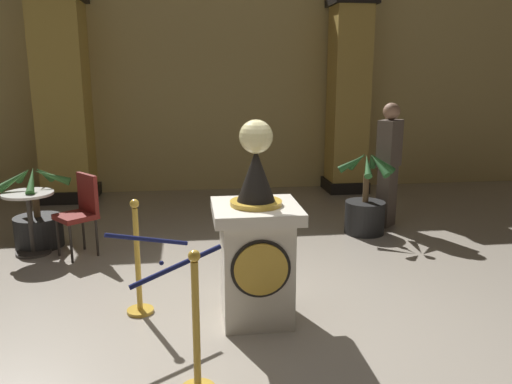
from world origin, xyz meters
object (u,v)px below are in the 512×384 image
stanchion_near (138,274)px  stanchion_far (197,345)px  cafe_chair_red (81,208)px  cafe_table (30,215)px  pedestal_clock (256,246)px  potted_palm_left (38,223)px  bystander_guest (389,162)px  potted_palm_right (365,208)px

stanchion_near → stanchion_far: 1.35m
cafe_chair_red → cafe_table: bearing=170.4°
pedestal_clock → cafe_table: (-2.42, 1.98, -0.19)m
potted_palm_left → cafe_chair_red: potted_palm_left is taller
pedestal_clock → bystander_guest: pedestal_clock is taller
cafe_chair_red → stanchion_near: bearing=-64.3°
potted_palm_right → cafe_chair_red: 3.60m
potted_palm_left → cafe_chair_red: bearing=-31.6°
pedestal_clock → bystander_guest: (2.18, 2.55, 0.24)m
potted_palm_left → potted_palm_right: size_ratio=0.93×
potted_palm_left → cafe_table: potted_palm_left is taller
stanchion_far → cafe_table: stanchion_far is taller
cafe_table → cafe_chair_red: 0.63m
bystander_guest → cafe_chair_red: size_ratio=1.78×
stanchion_near → potted_palm_left: 2.44m
stanchion_near → cafe_table: size_ratio=1.40×
potted_palm_right → bystander_guest: (0.41, 0.30, 0.57)m
stanchion_far → potted_palm_left: size_ratio=0.97×
potted_palm_right → stanchion_near: bearing=-144.3°
potted_palm_right → cafe_table: size_ratio=1.50×
bystander_guest → cafe_table: size_ratio=2.29×
stanchion_far → cafe_table: 3.55m
stanchion_near → potted_palm_right: (2.79, 2.01, -0.03)m
stanchion_near → bystander_guest: (3.20, 2.31, 0.54)m
pedestal_clock → stanchion_far: pedestal_clock is taller
stanchion_near → potted_palm_right: potted_palm_right is taller
stanchion_far → cafe_table: bearing=122.2°
potted_palm_left → stanchion_near: bearing=-55.2°
bystander_guest → cafe_chair_red: bystander_guest is taller
bystander_guest → potted_palm_right: bearing=-143.9°
bystander_guest → cafe_table: bystander_guest is taller
potted_palm_right → cafe_chair_red: bearing=-174.1°
cafe_table → stanchion_near: bearing=-51.2°
potted_palm_left → cafe_chair_red: size_ratio=1.09×
stanchion_near → stanchion_far: (0.49, -1.26, -0.02)m
pedestal_clock → potted_palm_left: 3.32m
pedestal_clock → cafe_table: bearing=140.7°
bystander_guest → pedestal_clock: bearing=-130.5°
potted_palm_left → potted_palm_right: bearing=-0.0°
stanchion_near → bystander_guest: size_ratio=0.61×
pedestal_clock → potted_palm_left: pedestal_clock is taller
stanchion_far → potted_palm_left: potted_palm_left is taller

